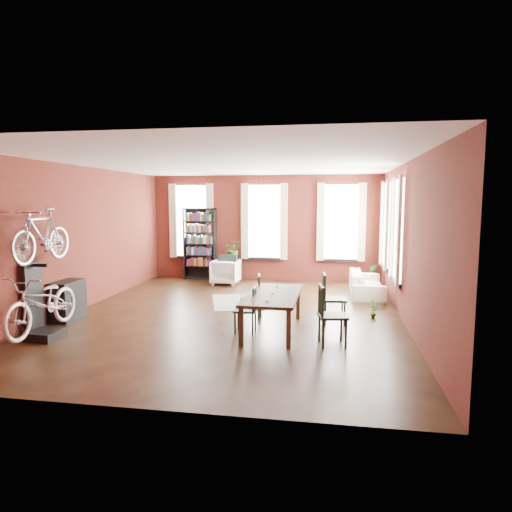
% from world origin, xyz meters
% --- Properties ---
extents(room, '(9.00, 9.04, 3.22)m').
position_xyz_m(room, '(0.25, 0.62, 2.14)').
color(room, black).
rests_on(room, ground).
extents(dining_table, '(0.96, 2.09, 0.71)m').
position_xyz_m(dining_table, '(0.98, -1.06, 0.36)').
color(dining_table, '#493B2B').
rests_on(dining_table, ground).
extents(dining_chair_a, '(0.41, 0.41, 0.86)m').
position_xyz_m(dining_chair_a, '(0.50, -1.25, 0.43)').
color(dining_chair_a, '#173133').
rests_on(dining_chair_a, ground).
extents(dining_chair_b, '(0.49, 0.49, 0.91)m').
position_xyz_m(dining_chair_b, '(0.41, -0.22, 0.46)').
color(dining_chair_b, black).
rests_on(dining_chair_b, ground).
extents(dining_chair_c, '(0.55, 0.55, 1.02)m').
position_xyz_m(dining_chair_c, '(2.09, -1.70, 0.51)').
color(dining_chair_c, '#1E2F1C').
rests_on(dining_chair_c, ground).
extents(dining_chair_d, '(0.51, 0.51, 1.00)m').
position_xyz_m(dining_chair_d, '(2.11, -0.34, 0.50)').
color(dining_chair_d, '#1C3E3B').
rests_on(dining_chair_d, ground).
extents(bookshelf, '(1.00, 0.32, 2.20)m').
position_xyz_m(bookshelf, '(-2.00, 4.30, 1.10)').
color(bookshelf, black).
rests_on(bookshelf, ground).
extents(white_armchair, '(0.78, 0.73, 0.78)m').
position_xyz_m(white_armchair, '(-1.00, 3.52, 0.39)').
color(white_armchair, silver).
rests_on(white_armchair, ground).
extents(cream_sofa, '(0.61, 2.08, 0.81)m').
position_xyz_m(cream_sofa, '(2.95, 2.60, 0.41)').
color(cream_sofa, beige).
rests_on(cream_sofa, ground).
extents(striped_rug, '(1.60, 2.06, 0.01)m').
position_xyz_m(striped_rug, '(-0.18, 1.22, 0.01)').
color(striped_rug, black).
rests_on(striped_rug, ground).
extents(bike_trainer, '(0.56, 0.56, 0.15)m').
position_xyz_m(bike_trainer, '(-2.91, -2.21, 0.08)').
color(bike_trainer, black).
rests_on(bike_trainer, ground).
extents(bike_wall_rack, '(0.16, 0.60, 1.30)m').
position_xyz_m(bike_wall_rack, '(-3.40, -1.80, 0.65)').
color(bike_wall_rack, black).
rests_on(bike_wall_rack, ground).
extents(console_table, '(0.40, 0.80, 0.80)m').
position_xyz_m(console_table, '(-3.28, -0.90, 0.40)').
color(console_table, black).
rests_on(console_table, ground).
extents(plant_stand, '(0.44, 0.44, 0.69)m').
position_xyz_m(plant_stand, '(-0.86, 4.05, 0.34)').
color(plant_stand, black).
rests_on(plant_stand, ground).
extents(plant_by_sofa, '(0.39, 0.65, 0.28)m').
position_xyz_m(plant_by_sofa, '(3.15, 3.80, 0.14)').
color(plant_by_sofa, '#275622').
rests_on(plant_by_sofa, ground).
extents(plant_small, '(0.31, 0.44, 0.14)m').
position_xyz_m(plant_small, '(2.92, 0.21, 0.07)').
color(plant_small, '#305E25').
rests_on(plant_small, ground).
extents(bicycle_floor, '(0.68, 1.03, 1.96)m').
position_xyz_m(bicycle_floor, '(-2.89, -2.24, 1.13)').
color(bicycle_floor, silver).
rests_on(bicycle_floor, bike_trainer).
extents(bicycle_hung, '(0.47, 1.00, 1.66)m').
position_xyz_m(bicycle_hung, '(-3.15, -1.80, 2.13)').
color(bicycle_hung, '#A5A8AD').
rests_on(bicycle_hung, bike_wall_rack).
extents(plant_on_stand, '(0.54, 0.59, 0.44)m').
position_xyz_m(plant_on_stand, '(-0.88, 4.07, 0.91)').
color(plant_on_stand, '#235622').
rests_on(plant_on_stand, plant_stand).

